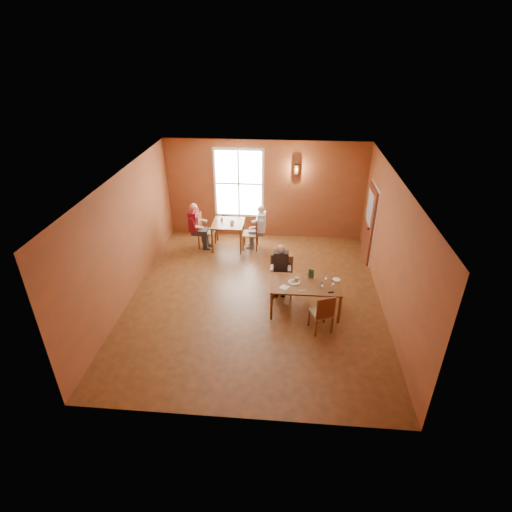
# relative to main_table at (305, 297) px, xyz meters

# --- Properties ---
(ground) EXTENTS (6.00, 7.00, 0.01)m
(ground) POSITION_rel_main_table_xyz_m (-1.17, 0.40, -0.37)
(ground) COLOR brown
(ground) RESTS_ON ground
(wall_back) EXTENTS (6.00, 0.04, 3.00)m
(wall_back) POSITION_rel_main_table_xyz_m (-1.17, 3.90, 1.13)
(wall_back) COLOR brown
(wall_back) RESTS_ON ground
(wall_front) EXTENTS (6.00, 0.04, 3.00)m
(wall_front) POSITION_rel_main_table_xyz_m (-1.17, -3.10, 1.13)
(wall_front) COLOR brown
(wall_front) RESTS_ON ground
(wall_left) EXTENTS (0.04, 7.00, 3.00)m
(wall_left) POSITION_rel_main_table_xyz_m (-4.17, 0.40, 1.13)
(wall_left) COLOR brown
(wall_left) RESTS_ON ground
(wall_right) EXTENTS (0.04, 7.00, 3.00)m
(wall_right) POSITION_rel_main_table_xyz_m (1.83, 0.40, 1.13)
(wall_right) COLOR brown
(wall_right) RESTS_ON ground
(ceiling) EXTENTS (6.00, 7.00, 0.04)m
(ceiling) POSITION_rel_main_table_xyz_m (-1.17, 0.40, 2.63)
(ceiling) COLOR white
(ceiling) RESTS_ON wall_back
(window) EXTENTS (1.36, 0.10, 1.96)m
(window) POSITION_rel_main_table_xyz_m (-1.97, 3.85, 1.33)
(window) COLOR white
(window) RESTS_ON wall_back
(door) EXTENTS (0.12, 1.04, 2.10)m
(door) POSITION_rel_main_table_xyz_m (1.77, 2.70, 0.68)
(door) COLOR maroon
(door) RESTS_ON ground
(wall_sconce) EXTENTS (0.16, 0.16, 0.28)m
(wall_sconce) POSITION_rel_main_table_xyz_m (-0.27, 3.80, 1.83)
(wall_sconce) COLOR brown
(wall_sconce) RESTS_ON wall_back
(main_table) EXTENTS (1.56, 0.88, 0.73)m
(main_table) POSITION_rel_main_table_xyz_m (0.00, 0.00, 0.00)
(main_table) COLOR brown
(main_table) RESTS_ON ground
(chair_diner_main) EXTENTS (0.42, 0.42, 0.96)m
(chair_diner_main) POSITION_rel_main_table_xyz_m (-0.50, 0.65, 0.11)
(chair_diner_main) COLOR #4D2A10
(chair_diner_main) RESTS_ON ground
(diner_main) EXTENTS (0.48, 0.48, 1.19)m
(diner_main) POSITION_rel_main_table_xyz_m (-0.50, 0.62, 0.23)
(diner_main) COLOR black
(diner_main) RESTS_ON ground
(chair_empty) EXTENTS (0.53, 0.53, 0.93)m
(chair_empty) POSITION_rel_main_table_xyz_m (0.33, -0.66, 0.10)
(chair_empty) COLOR #3C2310
(chair_empty) RESTS_ON ground
(plate_food) EXTENTS (0.27, 0.27, 0.03)m
(plate_food) POSITION_rel_main_table_xyz_m (-0.26, 0.03, 0.38)
(plate_food) COLOR white
(plate_food) RESTS_ON main_table
(sandwich) EXTENTS (0.10, 0.09, 0.10)m
(sandwich) POSITION_rel_main_table_xyz_m (-0.20, 0.05, 0.42)
(sandwich) COLOR tan
(sandwich) RESTS_ON main_table
(goblet_a) EXTENTS (0.09, 0.09, 0.20)m
(goblet_a) POSITION_rel_main_table_xyz_m (0.42, 0.11, 0.47)
(goblet_a) COLOR white
(goblet_a) RESTS_ON main_table
(goblet_b) EXTENTS (0.09, 0.09, 0.17)m
(goblet_b) POSITION_rel_main_table_xyz_m (0.57, -0.09, 0.45)
(goblet_b) COLOR white
(goblet_b) RESTS_ON main_table
(goblet_c) EXTENTS (0.08, 0.08, 0.18)m
(goblet_c) POSITION_rel_main_table_xyz_m (0.34, -0.17, 0.45)
(goblet_c) COLOR white
(goblet_c) RESTS_ON main_table
(menu_stand) EXTENTS (0.13, 0.09, 0.21)m
(menu_stand) POSITION_rel_main_table_xyz_m (0.12, 0.26, 0.47)
(menu_stand) COLOR #1F3F27
(menu_stand) RESTS_ON main_table
(knife) EXTENTS (0.20, 0.05, 0.00)m
(knife) POSITION_rel_main_table_xyz_m (-0.09, -0.28, 0.37)
(knife) COLOR white
(knife) RESTS_ON main_table
(napkin) EXTENTS (0.24, 0.24, 0.01)m
(napkin) POSITION_rel_main_table_xyz_m (-0.47, -0.19, 0.37)
(napkin) COLOR white
(napkin) RESTS_ON main_table
(side_plate) EXTENTS (0.21, 0.21, 0.01)m
(side_plate) POSITION_rel_main_table_xyz_m (0.70, 0.21, 0.37)
(side_plate) COLOR white
(side_plate) RESTS_ON main_table
(sunglasses) EXTENTS (0.13, 0.07, 0.02)m
(sunglasses) POSITION_rel_main_table_xyz_m (0.54, -0.31, 0.37)
(sunglasses) COLOR black
(sunglasses) RESTS_ON main_table
(second_table) EXTENTS (0.91, 0.91, 0.80)m
(second_table) POSITION_rel_main_table_xyz_m (-2.19, 2.98, 0.03)
(second_table) COLOR brown
(second_table) RESTS_ON ground
(chair_diner_white) EXTENTS (0.43, 0.43, 0.98)m
(chair_diner_white) POSITION_rel_main_table_xyz_m (-1.54, 2.98, 0.12)
(chair_diner_white) COLOR #502F19
(chair_diner_white) RESTS_ON ground
(diner_white) EXTENTS (0.51, 0.51, 1.28)m
(diner_white) POSITION_rel_main_table_xyz_m (-1.51, 2.98, 0.28)
(diner_white) COLOR white
(diner_white) RESTS_ON ground
(chair_diner_maroon) EXTENTS (0.46, 0.46, 1.04)m
(chair_diner_maroon) POSITION_rel_main_table_xyz_m (-2.84, 2.98, 0.15)
(chair_diner_maroon) COLOR #593417
(chair_diner_maroon) RESTS_ON ground
(diner_maroon) EXTENTS (0.54, 0.54, 1.36)m
(diner_maroon) POSITION_rel_main_table_xyz_m (-2.87, 2.98, 0.31)
(diner_maroon) COLOR maroon
(diner_maroon) RESTS_ON ground
(cup_a) EXTENTS (0.14, 0.14, 0.10)m
(cup_a) POSITION_rel_main_table_xyz_m (-2.06, 2.88, 0.49)
(cup_a) COLOR white
(cup_a) RESTS_ON second_table
(cup_b) EXTENTS (0.11, 0.11, 0.09)m
(cup_b) POSITION_rel_main_table_xyz_m (-2.40, 3.11, 0.48)
(cup_b) COLOR silver
(cup_b) RESTS_ON second_table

